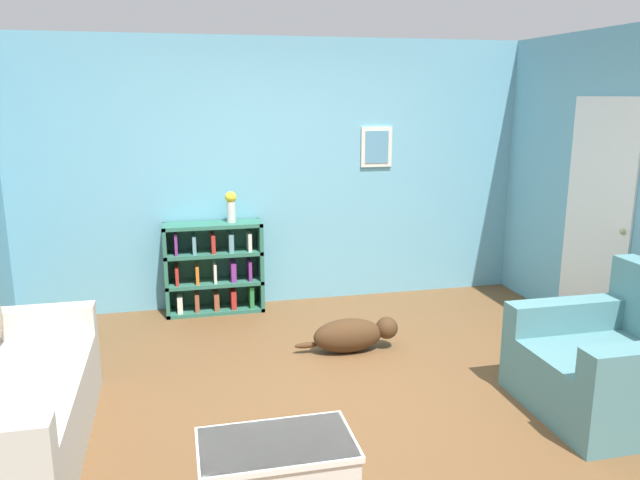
% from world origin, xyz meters
% --- Properties ---
extents(ground_plane, '(14.00, 14.00, 0.00)m').
position_xyz_m(ground_plane, '(0.00, 0.00, 0.00)').
color(ground_plane, brown).
extents(wall_back, '(5.60, 0.13, 2.60)m').
position_xyz_m(wall_back, '(0.00, 2.25, 1.30)').
color(wall_back, '#6BADC6').
rests_on(wall_back, ground_plane).
extents(bookshelf, '(0.93, 0.30, 0.88)m').
position_xyz_m(bookshelf, '(-0.66, 2.05, 0.42)').
color(bookshelf, '#2D6B56').
rests_on(bookshelf, ground_plane).
extents(recliner_chair, '(1.03, 1.02, 0.92)m').
position_xyz_m(recliner_chair, '(1.82, -0.54, 0.32)').
color(recliner_chair, slate).
rests_on(recliner_chair, ground_plane).
extents(dog, '(0.87, 0.25, 0.28)m').
position_xyz_m(dog, '(0.37, 0.79, 0.14)').
color(dog, '#472D19').
rests_on(dog, ground_plane).
extents(vase, '(0.11, 0.11, 0.30)m').
position_xyz_m(vase, '(-0.49, 2.03, 1.05)').
color(vase, silver).
rests_on(vase, bookshelf).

